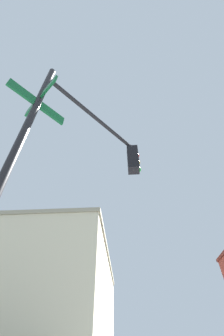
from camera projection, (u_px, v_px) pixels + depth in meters
traffic_signal_near at (86, 156)px, 4.05m from camera, size 2.31×2.63×6.27m
building_stucco at (34, 313)px, 24.32m from camera, size 17.15×23.60×12.32m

